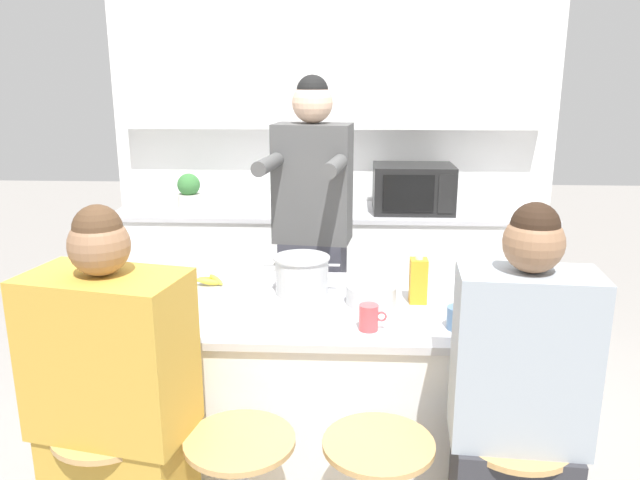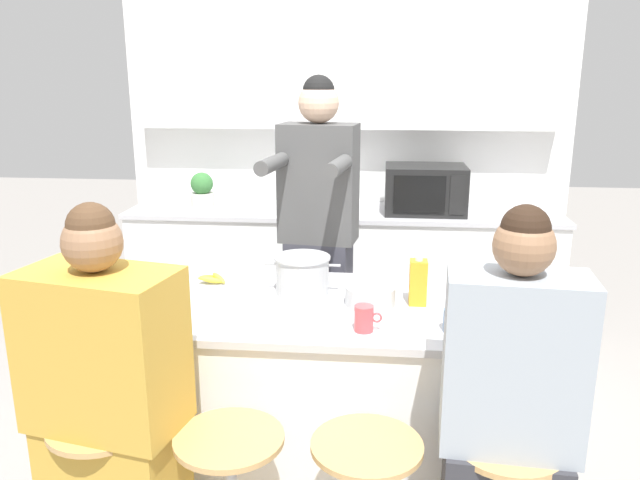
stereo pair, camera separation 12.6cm
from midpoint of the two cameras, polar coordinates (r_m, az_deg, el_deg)
wall_back at (r=4.34m, az=3.25°, el=11.43°), size 3.05×0.22×2.70m
back_counter at (r=4.27m, az=2.87°, el=-3.35°), size 2.84×0.60×0.94m
kitchen_island at (r=2.79m, az=1.16°, el=-14.26°), size 1.68×0.83×0.89m
person_cooking at (r=3.24m, az=0.96°, el=-1.19°), size 0.45×0.60×1.81m
person_wrapped_blanket at (r=2.29m, az=-17.10°, el=-15.75°), size 0.55×0.38×1.43m
person_seated_near at (r=2.19m, az=18.31°, el=-17.68°), size 0.44×0.29×1.45m
cooking_pot at (r=2.70m, az=-0.29°, el=-3.18°), size 0.33×0.24×0.16m
fruit_bowl at (r=2.59m, az=6.00°, el=-5.06°), size 0.21×0.21×0.08m
coffee_cup_near at (r=2.39m, az=13.78°, el=-7.18°), size 0.12×0.09×0.09m
coffee_cup_far at (r=2.33m, az=5.62°, el=-7.16°), size 0.10×0.07×0.10m
banana_bunch at (r=2.87m, az=-8.58°, el=-3.51°), size 0.14×0.10×0.05m
juice_carton at (r=2.61m, az=10.33°, el=-3.81°), size 0.07×0.07×0.20m
microwave at (r=4.09m, az=10.46°, el=4.58°), size 0.51×0.37×0.31m
potted_plant at (r=4.27m, az=-9.90°, el=4.49°), size 0.16×0.16×0.23m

